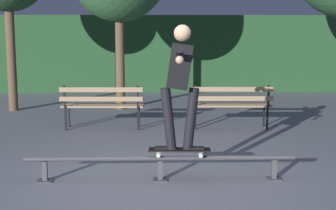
{
  "coord_description": "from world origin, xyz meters",
  "views": [
    {
      "loc": [
        -0.07,
        -5.62,
        1.83
      ],
      "look_at": [
        0.12,
        0.99,
        0.85
      ],
      "focal_mm": 50.39,
      "sensor_mm": 36.0,
      "label": 1
    }
  ],
  "objects_px": {
    "grind_rail": "(160,162)",
    "park_bench_left_center": "(231,102)",
    "skateboard": "(180,150)",
    "skateboarder": "(180,76)",
    "park_bench_leftmost": "(102,102)"
  },
  "relations": [
    {
      "from": "skateboarder",
      "to": "park_bench_left_center",
      "type": "distance_m",
      "value": 3.61
    },
    {
      "from": "grind_rail",
      "to": "park_bench_left_center",
      "type": "distance_m",
      "value": 3.62
    },
    {
      "from": "grind_rail",
      "to": "skateboarder",
      "type": "xyz_separation_m",
      "value": [
        0.25,
        -0.0,
        1.09
      ]
    },
    {
      "from": "skateboard",
      "to": "skateboarder",
      "type": "distance_m",
      "value": 0.94
    },
    {
      "from": "grind_rail",
      "to": "skateboard",
      "type": "bearing_deg",
      "value": -0.0
    },
    {
      "from": "skateboarder",
      "to": "park_bench_leftmost",
      "type": "height_order",
      "value": "skateboarder"
    },
    {
      "from": "park_bench_leftmost",
      "to": "park_bench_left_center",
      "type": "distance_m",
      "value": 2.53
    },
    {
      "from": "skateboarder",
      "to": "skateboard",
      "type": "bearing_deg",
      "value": 176.63
    },
    {
      "from": "skateboarder",
      "to": "park_bench_left_center",
      "type": "relative_size",
      "value": 0.97
    },
    {
      "from": "skateboard",
      "to": "skateboarder",
      "type": "bearing_deg",
      "value": -3.37
    },
    {
      "from": "grind_rail",
      "to": "skateboard",
      "type": "relative_size",
      "value": 4.34
    },
    {
      "from": "skateboard",
      "to": "park_bench_left_center",
      "type": "height_order",
      "value": "park_bench_left_center"
    },
    {
      "from": "park_bench_leftmost",
      "to": "grind_rail",
      "type": "bearing_deg",
      "value": -71.81
    },
    {
      "from": "park_bench_leftmost",
      "to": "skateboarder",
      "type": "bearing_deg",
      "value": -68.02
    },
    {
      "from": "grind_rail",
      "to": "park_bench_left_center",
      "type": "bearing_deg",
      "value": 66.55
    }
  ]
}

